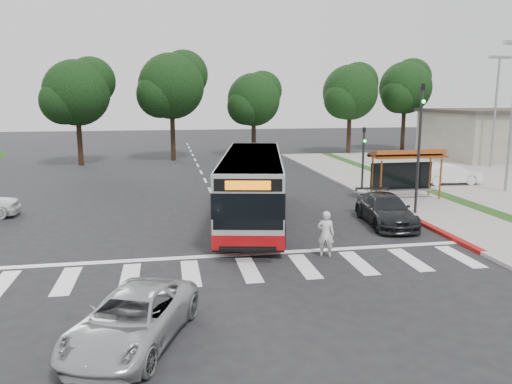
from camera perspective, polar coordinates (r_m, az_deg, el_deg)
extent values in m
plane|color=black|center=(22.16, -2.95, -4.56)|extent=(140.00, 140.00, 0.00)
cube|color=gray|center=(32.77, 14.60, 0.26)|extent=(4.00, 40.00, 0.12)
cube|color=#9E9991|center=(31.98, 11.34, 0.17)|extent=(0.30, 40.00, 0.15)
cube|color=maroon|center=(23.21, 20.42, -4.34)|extent=(0.32, 6.00, 0.15)
cube|color=#ACA291|center=(54.29, 26.92, 5.80)|extent=(14.00, 10.00, 4.40)
cube|color=#383330|center=(54.19, 27.13, 8.27)|extent=(14.60, 10.60, 0.30)
cube|color=silver|center=(17.44, -0.82, -8.85)|extent=(18.00, 2.60, 0.01)
cylinder|color=#8F4217|center=(28.51, 14.07, 1.21)|extent=(0.10, 0.10, 2.30)
cylinder|color=#8F4217|center=(30.17, 20.32, 1.38)|extent=(0.10, 0.10, 2.30)
cylinder|color=#8F4217|center=(29.59, 13.12, 1.60)|extent=(0.10, 0.10, 2.30)
cylinder|color=#8F4217|center=(31.19, 19.21, 1.74)|extent=(0.10, 0.10, 2.30)
cube|color=#8F4217|center=(29.65, 16.89, 3.97)|extent=(4.20, 1.60, 0.12)
cube|color=#8F4217|center=(29.68, 16.87, 4.27)|extent=(4.20, 1.32, 0.51)
cube|color=black|center=(30.34, 16.25, 1.77)|extent=(3.80, 0.06, 1.60)
cube|color=gray|center=(29.94, 16.68, 0.17)|extent=(3.60, 0.40, 0.08)
cylinder|color=black|center=(25.94, 18.11, 4.49)|extent=(0.14, 0.14, 6.50)
imported|color=black|center=(25.81, 18.47, 10.56)|extent=(0.16, 0.20, 1.00)
sphere|color=#19E533|center=(25.65, 18.62, 9.77)|extent=(0.18, 0.18, 0.18)
cylinder|color=black|center=(32.37, 12.13, 3.72)|extent=(0.14, 0.14, 4.00)
imported|color=black|center=(32.23, 12.24, 6.37)|extent=(0.16, 0.20, 1.00)
sphere|color=#19E533|center=(32.09, 12.34, 5.72)|extent=(0.18, 0.18, 0.18)
cylinder|color=gray|center=(34.19, 27.21, 7.52)|extent=(0.18, 0.18, 9.00)
cube|color=gray|center=(33.98, 27.11, 14.97)|extent=(0.80, 0.35, 0.22)
cylinder|color=gray|center=(45.80, 25.65, 8.19)|extent=(0.18, 0.18, 9.00)
cube|color=gray|center=(45.57, 25.54, 13.75)|extent=(0.80, 0.35, 0.22)
cube|color=gray|center=(46.21, 26.68, 13.60)|extent=(0.80, 0.35, 0.22)
cylinder|color=black|center=(52.75, 10.57, 6.78)|extent=(0.44, 0.44, 4.40)
sphere|color=black|center=(52.63, 10.72, 11.12)|extent=(5.60, 5.60, 5.60)
sphere|color=black|center=(53.83, 11.58, 12.15)|extent=(4.20, 4.20, 4.20)
sphere|color=black|center=(51.63, 9.94, 10.38)|extent=(3.92, 3.92, 3.92)
cylinder|color=black|center=(57.38, 16.46, 6.95)|extent=(0.44, 0.44, 4.84)
sphere|color=black|center=(57.29, 16.70, 11.34)|extent=(5.60, 5.60, 5.60)
sphere|color=black|center=(58.57, 17.38, 12.37)|extent=(4.20, 4.20, 4.20)
sphere|color=black|center=(56.22, 16.07, 10.61)|extent=(3.92, 3.92, 3.92)
cylinder|color=black|center=(47.33, -9.48, 6.51)|extent=(0.44, 0.44, 4.84)
sphere|color=black|center=(47.21, -9.65, 11.84)|extent=(6.00, 6.00, 6.00)
sphere|color=black|center=(48.18, -8.24, 13.17)|extent=(4.50, 4.50, 4.50)
sphere|color=black|center=(46.45, -10.93, 10.87)|extent=(4.20, 4.20, 4.20)
cylinder|color=black|center=(50.11, -0.27, 6.39)|extent=(0.44, 0.44, 3.96)
sphere|color=black|center=(49.96, -0.27, 10.51)|extent=(5.20, 5.20, 5.20)
sphere|color=black|center=(50.92, 0.75, 11.52)|extent=(3.90, 3.90, 3.90)
sphere|color=black|center=(49.17, -1.20, 9.76)|extent=(3.64, 3.64, 3.64)
cylinder|color=black|center=(45.93, -19.50, 5.64)|extent=(0.44, 0.44, 4.40)
sphere|color=black|center=(45.78, -19.82, 10.62)|extent=(5.60, 5.60, 5.60)
sphere|color=black|center=(46.47, -18.35, 11.94)|extent=(4.20, 4.20, 4.20)
sphere|color=black|center=(45.26, -21.15, 9.65)|extent=(3.92, 3.92, 3.92)
imported|color=silver|center=(18.77, 7.97, -4.75)|extent=(0.74, 0.62, 1.74)
imported|color=black|center=(24.01, 14.59, -1.98)|extent=(2.44, 4.96, 1.39)
imported|color=#AAADB0|center=(12.69, -14.01, -13.92)|extent=(3.63, 5.03, 1.27)
imported|color=white|center=(35.87, 21.27, 1.93)|extent=(4.20, 1.61, 1.37)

